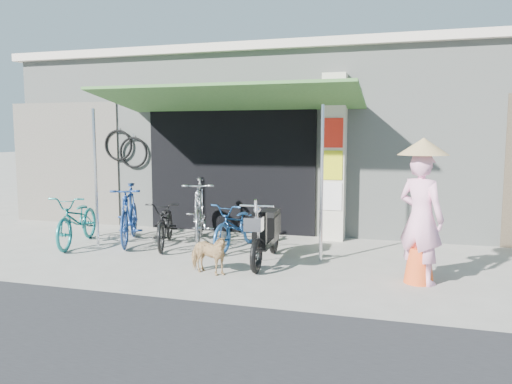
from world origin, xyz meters
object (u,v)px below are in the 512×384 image
(moped, at_px, (266,234))
(bike_navy, at_px, (238,226))
(bike_blue, at_px, (129,214))
(bike_black, at_px, (166,223))
(street_dog, at_px, (208,254))
(nun, at_px, (421,213))
(bike_teal, at_px, (78,220))
(bike_silver, at_px, (199,211))

(moped, bearing_deg, bike_navy, 132.43)
(moped, bearing_deg, bike_blue, 165.33)
(bike_black, height_order, bike_navy, bike_black)
(street_dog, distance_m, nun, 2.88)
(bike_teal, relative_size, bike_black, 1.10)
(bike_navy, height_order, nun, nun)
(bike_silver, xyz_separation_m, moped, (1.50, -0.98, -0.14))
(bike_silver, height_order, moped, bike_silver)
(bike_teal, height_order, bike_blue, bike_blue)
(bike_silver, relative_size, moped, 1.13)
(bike_blue, xyz_separation_m, street_dog, (2.08, -1.45, -0.24))
(bike_blue, distance_m, moped, 2.73)
(bike_blue, bearing_deg, street_dog, -57.13)
(bike_silver, height_order, nun, nun)
(nun, bearing_deg, bike_blue, 21.34)
(bike_black, bearing_deg, nun, -32.41)
(bike_blue, xyz_separation_m, bike_navy, (1.98, 0.12, -0.12))
(bike_black, bearing_deg, moped, -33.81)
(bike_black, bearing_deg, street_dog, -65.22)
(bike_blue, relative_size, bike_navy, 1.14)
(bike_teal, xyz_separation_m, bike_black, (1.53, 0.31, -0.04))
(bike_blue, relative_size, moped, 1.03)
(bike_black, relative_size, moped, 0.91)
(bike_black, bearing_deg, bike_navy, -10.97)
(bike_silver, bearing_deg, bike_black, -152.27)
(bike_teal, xyz_separation_m, street_dog, (2.87, -1.08, -0.16))
(bike_blue, relative_size, nun, 0.93)
(bike_blue, bearing_deg, moped, -34.23)
(bike_teal, bearing_deg, bike_black, -3.41)
(moped, bearing_deg, bike_silver, 144.27)
(moped, bearing_deg, street_dog, -126.70)
(bike_teal, distance_m, nun, 5.71)
(bike_black, xyz_separation_m, bike_silver, (0.42, 0.47, 0.17))
(bike_teal, bearing_deg, street_dog, -35.37)
(bike_navy, distance_m, nun, 3.14)
(moped, xyz_separation_m, nun, (2.19, -0.47, 0.49))
(street_dog, relative_size, nun, 0.36)
(bike_black, height_order, street_dog, bike_black)
(bike_blue, height_order, moped, bike_blue)
(bike_black, relative_size, nun, 0.82)
(bike_silver, height_order, street_dog, bike_silver)
(bike_teal, height_order, bike_black, bike_teal)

